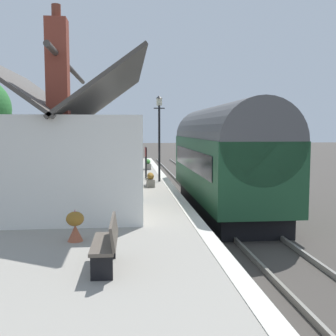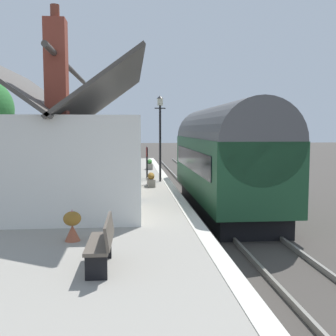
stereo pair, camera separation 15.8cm
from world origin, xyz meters
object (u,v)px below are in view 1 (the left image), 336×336
bench_mid_platform (124,159)px  planter_corner_building (131,168)px  station_building (72,157)px  lamp_post_platform (159,122)px  bench_platform_end (125,166)px  planter_by_door (106,164)px  train (224,157)px  planter_under_sign (109,164)px  station_sign_board (146,155)px  bench_near_building (126,161)px  planter_bench_left (148,164)px  bench_by_lamp (107,242)px  planter_bench_right (151,180)px  planter_edge_near (75,226)px

bench_mid_platform → planter_corner_building: planter_corner_building is taller
station_building → lamp_post_platform: (5.20, -3.29, 1.22)m
bench_platform_end → planter_by_door: 3.23m
train → planter_by_door: train is taller
station_building → planter_under_sign: size_ratio=10.41×
train → station_sign_board: train is taller
station_building → bench_near_building: (11.21, -1.75, -1.05)m
lamp_post_platform → station_building: bearing=147.7°
bench_near_building → planter_by_door: bearing=101.5°
train → planter_bench_left: train is taller
bench_by_lamp → planter_bench_left: 17.79m
planter_under_sign → planter_bench_left: size_ratio=0.84×
train → planter_bench_right: bearing=69.5°
bench_mid_platform → planter_bench_left: bench_mid_platform is taller
bench_platform_end → planter_bench_left: bench_platform_end is taller
planter_bench_left → planter_bench_right: bearing=177.9°
bench_mid_platform → planter_under_sign: (-3.21, 0.89, -0.09)m
planter_corner_building → bench_platform_end: bearing=12.9°
station_sign_board → bench_platform_end: bearing=30.7°
bench_near_building → station_sign_board: (-4.98, -0.97, 0.71)m
bench_near_building → planter_under_sign: bearing=134.0°
station_building → planter_corner_building: (6.62, -2.00, -1.01)m
lamp_post_platform → train: bearing=-137.4°
bench_by_lamp → bench_mid_platform: (20.10, -0.18, 0.00)m
station_sign_board → planter_corner_building: bearing=61.6°
planter_by_door → planter_bench_right: planter_by_door is taller
planter_under_sign → station_sign_board: bearing=-153.7°
planter_bench_right → planter_bench_left: 7.40m
planter_corner_building → planter_bench_right: 3.06m
planter_under_sign → planter_edge_near: bearing=179.7°
bench_by_lamp → planter_edge_near: (1.85, 0.78, -0.13)m
train → bench_platform_end: (5.37, 4.01, -0.83)m
station_building → bench_by_lamp: size_ratio=5.57×
bench_mid_platform → planter_bench_left: 2.79m
planter_under_sign → planter_corner_building: bearing=-160.7°
planter_by_door → planter_edge_near: size_ratio=1.00×
bench_near_building → bench_platform_end: same height
bench_near_building → lamp_post_platform: size_ratio=0.36×
station_building → planter_corner_building: size_ratio=8.27×
planter_by_door → lamp_post_platform: size_ratio=0.18×
planter_bench_right → lamp_post_platform: 2.95m
bench_platform_end → lamp_post_platform: lamp_post_platform is taller
lamp_post_platform → station_sign_board: bearing=29.1°
station_building → planter_bench_left: station_building is taller
train → planter_corner_building: size_ratio=10.73×
planter_by_door → planter_bench_right: size_ratio=0.76×
train → bench_mid_platform: (10.87, 4.08, -0.83)m
bench_mid_platform → planter_under_sign: size_ratio=1.87×
station_building → planter_edge_near: size_ratio=11.07×
planter_bench_left → lamp_post_platform: bearing=-177.8°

